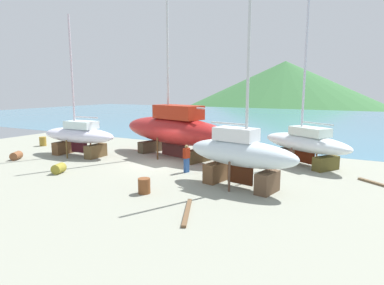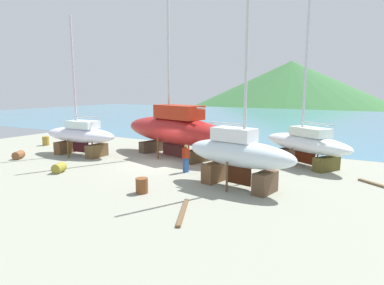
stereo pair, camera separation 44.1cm
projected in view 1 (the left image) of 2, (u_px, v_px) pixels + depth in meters
ground_plane at (137, 171)px, 21.16m from camera, size 42.43×42.43×0.00m
sea_water at (284, 119)px, 56.44m from camera, size 135.43×60.22×0.01m
headland_hill at (284, 101)px, 144.81m from camera, size 149.26×149.26×34.43m
sailboat_large_starboard at (240, 153)px, 17.39m from camera, size 6.68×3.13×10.67m
sailboat_small_center at (79, 135)px, 25.71m from camera, size 6.89×2.65×10.78m
sailboat_mid_port at (174, 129)px, 25.24m from camera, size 11.35×5.76×16.78m
sailboat_far_slipway at (305, 143)px, 22.54m from camera, size 7.32×5.76×12.12m
worker at (187, 158)px, 20.58m from camera, size 0.33×0.48×1.78m
barrel_by_slipway at (59, 168)px, 20.45m from camera, size 0.85×0.96×0.62m
barrel_tipped_center at (144, 186)px, 16.51m from camera, size 0.64×0.64×0.78m
barrel_rust_near at (16, 156)px, 24.40m from camera, size 0.96×1.07×0.60m
barrel_ochre at (43, 141)px, 30.27m from camera, size 0.64×0.64×0.84m
barrel_rust_far at (72, 138)px, 32.32m from camera, size 0.78×0.78×0.89m
timber_plank_near at (187, 212)px, 13.90m from camera, size 1.43×2.86×0.11m
timber_short_cross at (374, 183)px, 18.24m from camera, size 1.66×1.34×0.12m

